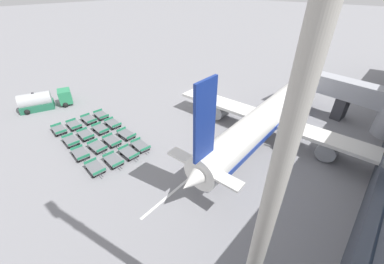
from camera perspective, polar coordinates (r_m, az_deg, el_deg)
ground_plane at (r=47.51m, az=1.77°, el=9.17°), size 500.00×500.00×0.00m
jet_bridge at (r=43.81m, az=35.56°, el=6.52°), size 17.18×6.00×6.64m
airplane at (r=35.18m, az=18.85°, el=4.42°), size 29.84×38.68×12.87m
fuel_tanker_primary at (r=48.96m, az=-32.48°, el=6.33°), size 5.50×8.67×3.22m
baggage_dolly_row_near_col_a at (r=40.03m, az=-29.55°, el=0.47°), size 3.47×1.86×0.92m
baggage_dolly_row_near_col_b at (r=36.50m, az=-27.27°, el=-1.92°), size 3.46×1.83×0.92m
baggage_dolly_row_near_col_c at (r=33.36m, az=-25.41°, el=-4.77°), size 3.48×1.88×0.92m
baggage_dolly_row_near_col_d at (r=30.31m, az=-22.40°, el=-8.06°), size 3.47×1.83×0.92m
baggage_dolly_row_mid_a_col_a at (r=40.29m, az=-26.67°, el=1.54°), size 3.47×1.84×0.92m
baggage_dolly_row_mid_a_col_b at (r=37.00m, az=-24.38°, el=-0.62°), size 3.47×1.83×0.92m
baggage_dolly_row_mid_a_col_c at (r=33.77m, az=-21.92°, el=-3.34°), size 3.42×1.70×0.92m
baggage_dolly_row_mid_a_col_d at (r=30.68m, az=-18.47°, el=-6.55°), size 3.46×1.82×0.92m
baggage_dolly_row_mid_b_col_a at (r=40.92m, az=-23.73°, el=2.81°), size 3.45×1.77×0.92m
baggage_dolly_row_mid_b_col_b at (r=37.59m, az=-21.28°, el=0.71°), size 3.44×1.76×0.92m
baggage_dolly_row_mid_b_col_c at (r=34.26m, az=-18.79°, el=-2.05°), size 3.45×1.77×0.92m
baggage_dolly_row_mid_b_col_d at (r=31.36m, az=-15.01°, el=-4.89°), size 3.44×1.75×0.92m
baggage_dolly_row_far_col_a at (r=41.50m, az=-21.13°, el=3.85°), size 3.47×1.87×0.92m
baggage_dolly_row_far_col_b at (r=38.39m, az=-18.60°, el=1.98°), size 3.45×1.79×0.92m
baggage_dolly_row_far_col_c at (r=35.10m, az=-15.58°, el=-0.53°), size 3.43×1.71×0.92m
baggage_dolly_row_far_col_d at (r=32.25m, az=-12.35°, el=-3.29°), size 3.48×1.88×0.92m
apron_light_mast at (r=7.41m, az=22.46°, el=-0.72°), size 2.00×0.79×28.50m
stand_guidance_stripe at (r=31.73m, az=7.35°, el=-4.45°), size 1.25×28.00×0.01m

